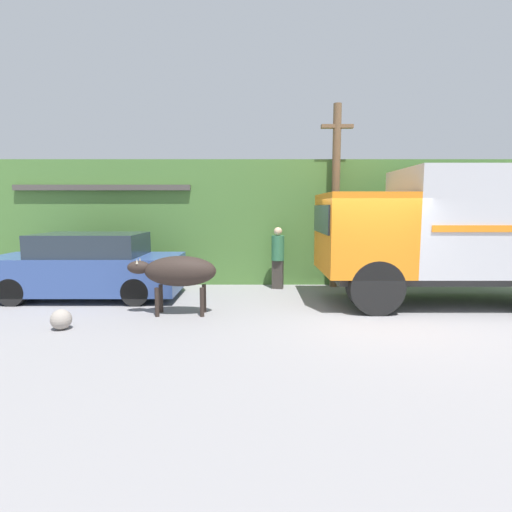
{
  "coord_description": "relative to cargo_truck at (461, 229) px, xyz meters",
  "views": [
    {
      "loc": [
        -2.39,
        -8.23,
        2.3
      ],
      "look_at": [
        -2.41,
        0.73,
        1.22
      ],
      "focal_mm": 28.0,
      "sensor_mm": 36.0,
      "label": 1
    }
  ],
  "objects": [
    {
      "name": "pedestrian_on_hill",
      "position": [
        -4.19,
        1.81,
        -0.84
      ],
      "size": [
        0.44,
        0.44,
        1.76
      ],
      "rotation": [
        0.0,
        0.0,
        2.9
      ],
      "color": "#38332D",
      "rests_on": "ground_plane"
    },
    {
      "name": "hillside_embankment",
      "position": [
        -2.43,
        5.19,
        0.05
      ],
      "size": [
        32.0,
        5.63,
        3.7
      ],
      "color": "#4C7A38",
      "rests_on": "ground_plane"
    },
    {
      "name": "ground_plane",
      "position": [
        -2.43,
        -1.21,
        -1.8
      ],
      "size": [
        60.0,
        60.0,
        0.0
      ],
      "primitive_type": "plane",
      "color": "gray"
    },
    {
      "name": "brown_cow",
      "position": [
        -6.49,
        -1.0,
        -0.86
      ],
      "size": [
        1.91,
        0.66,
        1.28
      ],
      "rotation": [
        0.0,
        0.0,
        0.13
      ],
      "color": "#2D231E",
      "rests_on": "ground_plane"
    },
    {
      "name": "roadside_rock",
      "position": [
        -8.52,
        -2.08,
        -1.61
      ],
      "size": [
        0.39,
        0.39,
        0.39
      ],
      "color": "gray",
      "rests_on": "ground_plane"
    },
    {
      "name": "building_backdrop",
      "position": [
        -9.3,
        3.58,
        -0.3
      ],
      "size": [
        5.14,
        2.7,
        2.97
      ],
      "color": "#99ADB7",
      "rests_on": "ground_plane"
    },
    {
      "name": "cargo_truck",
      "position": [
        0.0,
        0.0,
        0.0
      ],
      "size": [
        6.25,
        2.44,
        3.21
      ],
      "rotation": [
        0.0,
        0.0,
        -0.04
      ],
      "color": "#2D2D2D",
      "rests_on": "ground_plane"
    },
    {
      "name": "parked_suv",
      "position": [
        -9.09,
        0.58,
        -1.0
      ],
      "size": [
        4.69,
        1.86,
        1.66
      ],
      "rotation": [
        0.0,
        0.0,
        0.0
      ],
      "color": "#334C8C",
      "rests_on": "ground_plane"
    },
    {
      "name": "utility_pole",
      "position": [
        -2.53,
        2.13,
        0.91
      ],
      "size": [
        0.9,
        0.23,
        5.2
      ],
      "color": "brown",
      "rests_on": "ground_plane"
    }
  ]
}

